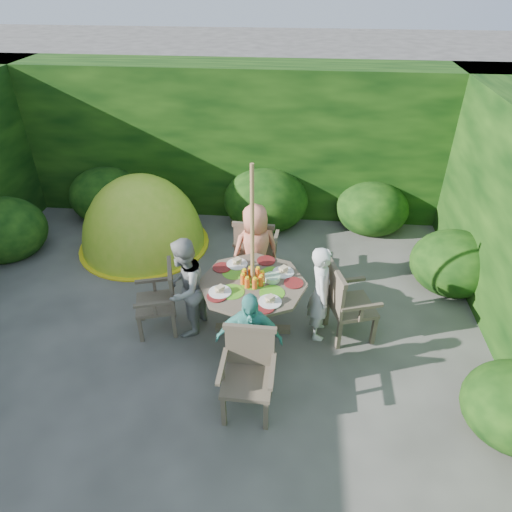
# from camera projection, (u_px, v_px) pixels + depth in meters

# --- Properties ---
(ground) EXTENTS (60.00, 60.00, 0.00)m
(ground) POSITION_uv_depth(u_px,v_px,m) (190.00, 359.00, 5.28)
(ground) COLOR #44423D
(ground) RESTS_ON ground
(hedge_enclosure) EXTENTS (9.00, 9.00, 2.50)m
(hedge_enclosure) POSITION_uv_depth(u_px,v_px,m) (206.00, 210.00, 5.71)
(hedge_enclosure) COLOR black
(hedge_enclosure) RESTS_ON ground
(patio_table) EXTENTS (1.35, 1.35, 0.89)m
(patio_table) POSITION_uv_depth(u_px,v_px,m) (253.00, 290.00, 5.34)
(patio_table) COLOR #463B2D
(patio_table) RESTS_ON ground
(parasol_pole) EXTENTS (0.05, 0.05, 2.20)m
(parasol_pole) POSITION_uv_depth(u_px,v_px,m) (252.00, 257.00, 5.08)
(parasol_pole) COLOR olive
(parasol_pole) RESTS_ON ground
(garden_chair_right) EXTENTS (0.64, 0.68, 0.94)m
(garden_chair_right) POSITION_uv_depth(u_px,v_px,m) (346.00, 302.00, 5.36)
(garden_chair_right) COLOR #463B2D
(garden_chair_right) RESTS_ON ground
(garden_chair_left) EXTENTS (0.58, 0.62, 0.86)m
(garden_chair_left) POSITION_uv_depth(u_px,v_px,m) (161.00, 298.00, 5.48)
(garden_chair_left) COLOR #463B2D
(garden_chair_left) RESTS_ON ground
(garden_chair_back) EXTENTS (0.61, 0.55, 0.96)m
(garden_chair_back) POSITION_uv_depth(u_px,v_px,m) (255.00, 249.00, 6.32)
(garden_chair_back) COLOR #463B2D
(garden_chair_back) RESTS_ON ground
(garden_chair_front) EXTENTS (0.54, 0.49, 0.89)m
(garden_chair_front) POSITION_uv_depth(u_px,v_px,m) (248.00, 371.00, 4.50)
(garden_chair_front) COLOR #463B2D
(garden_chair_front) RESTS_ON ground
(child_right) EXTENTS (0.30, 0.45, 1.23)m
(child_right) POSITION_uv_depth(u_px,v_px,m) (321.00, 293.00, 5.32)
(child_right) COLOR silver
(child_right) RESTS_ON ground
(child_left) EXTENTS (0.60, 0.70, 1.28)m
(child_left) POSITION_uv_depth(u_px,v_px,m) (185.00, 288.00, 5.36)
(child_left) COLOR #979792
(child_left) RESTS_ON ground
(child_back) EXTENTS (0.76, 0.64, 1.32)m
(child_back) POSITION_uv_depth(u_px,v_px,m) (255.00, 251.00, 5.99)
(child_back) COLOR #E98260
(child_back) RESTS_ON ground
(child_front) EXTENTS (0.71, 0.32, 1.19)m
(child_front) POSITION_uv_depth(u_px,v_px,m) (249.00, 341.00, 4.69)
(child_front) COLOR #49AB9C
(child_front) RESTS_ON ground
(dome_tent) EXTENTS (2.05, 2.05, 2.34)m
(dome_tent) POSITION_uv_depth(u_px,v_px,m) (145.00, 245.00, 7.37)
(dome_tent) COLOR #A2CF27
(dome_tent) RESTS_ON ground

